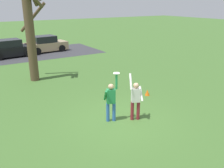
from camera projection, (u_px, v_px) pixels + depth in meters
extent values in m
plane|color=#426B2D|center=(121.00, 120.00, 10.31)|extent=(120.00, 120.00, 0.00)
cylinder|color=#3366B7|center=(108.00, 112.00, 10.07)|extent=(0.14, 0.14, 0.82)
cylinder|color=#3366B7|center=(114.00, 112.00, 10.10)|extent=(0.14, 0.14, 0.82)
cube|color=#238447|center=(111.00, 96.00, 9.86)|extent=(0.42, 0.35, 0.60)
sphere|color=tan|center=(111.00, 87.00, 9.72)|extent=(0.23, 0.23, 0.23)
cylinder|color=#238447|center=(105.00, 95.00, 9.82)|extent=(0.26, 0.46, 0.59)
cylinder|color=#238447|center=(116.00, 81.00, 9.68)|extent=(0.09, 0.09, 0.66)
cylinder|color=maroon|center=(138.00, 110.00, 10.23)|extent=(0.14, 0.14, 0.82)
cylinder|color=maroon|center=(132.00, 111.00, 10.20)|extent=(0.14, 0.14, 0.82)
cube|color=silver|center=(136.00, 95.00, 9.98)|extent=(0.42, 0.35, 0.60)
sphere|color=tan|center=(136.00, 86.00, 9.85)|extent=(0.23, 0.23, 0.23)
cylinder|color=silver|center=(141.00, 94.00, 10.00)|extent=(0.26, 0.46, 0.59)
cylinder|color=silver|center=(131.00, 82.00, 9.76)|extent=(0.21, 0.34, 0.65)
cylinder|color=white|center=(116.00, 73.00, 9.57)|extent=(0.26, 0.26, 0.02)
cube|color=black|center=(10.00, 51.00, 21.87)|extent=(4.26, 2.20, 0.80)
cube|color=black|center=(8.00, 43.00, 21.55)|extent=(2.25, 1.84, 0.64)
cylinder|color=black|center=(21.00, 50.00, 23.36)|extent=(0.68, 0.29, 0.66)
cylinder|color=black|center=(28.00, 53.00, 22.00)|extent=(0.68, 0.29, 0.66)
cube|color=tan|center=(46.00, 46.00, 24.19)|extent=(4.26, 2.20, 0.80)
cube|color=black|center=(44.00, 39.00, 23.87)|extent=(2.25, 1.84, 0.64)
cylinder|color=black|center=(54.00, 46.00, 25.68)|extent=(0.68, 0.29, 0.66)
cylinder|color=black|center=(62.00, 48.00, 24.33)|extent=(0.68, 0.29, 0.66)
cylinder|color=black|center=(31.00, 48.00, 24.20)|extent=(0.68, 0.29, 0.66)
cylinder|color=black|center=(38.00, 51.00, 22.85)|extent=(0.68, 0.29, 0.66)
cube|color=#38383D|center=(10.00, 56.00, 22.27)|extent=(16.94, 6.40, 0.01)
cylinder|color=brown|center=(30.00, 36.00, 14.62)|extent=(0.55, 0.55, 5.63)
cylinder|color=brown|center=(33.00, 17.00, 15.04)|extent=(1.57, 1.11, 1.84)
cone|color=orange|center=(147.00, 92.00, 12.95)|extent=(0.26, 0.26, 0.32)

